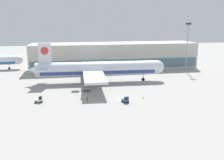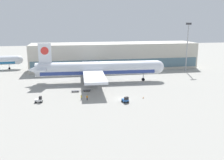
# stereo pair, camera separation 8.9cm
# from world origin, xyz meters

# --- Properties ---
(ground_plane) EXTENTS (400.00, 400.00, 0.00)m
(ground_plane) POSITION_xyz_m (0.00, 0.00, 0.00)
(ground_plane) COLOR #9E9B93
(terminal_building) EXTENTS (90.00, 18.20, 14.00)m
(terminal_building) POSITION_xyz_m (8.29, 55.76, 6.99)
(terminal_building) COLOR #BCB7A8
(terminal_building) RESTS_ON ground_plane
(light_mast) EXTENTS (2.80, 0.50, 24.92)m
(light_mast) POSITION_xyz_m (43.10, 39.86, 14.32)
(light_mast) COLOR #9EA0A5
(light_mast) RESTS_ON ground_plane
(airplane_main) EXTENTS (58.10, 48.34, 17.00)m
(airplane_main) POSITION_xyz_m (-5.64, 24.68, 5.84)
(airplane_main) COLOR silver
(airplane_main) RESTS_ON ground_plane
(baggage_tug_foreground) EXTENTS (2.52, 1.74, 2.00)m
(baggage_tug_foreground) POSITION_xyz_m (-27.39, 0.97, 0.88)
(baggage_tug_foreground) COLOR silver
(baggage_tug_foreground) RESTS_ON ground_plane
(baggage_tug_mid) EXTENTS (2.33, 2.78, 2.00)m
(baggage_tug_mid) POSITION_xyz_m (0.15, -4.22, 0.88)
(baggage_tug_mid) COLOR #2D66B7
(baggage_tug_mid) RESTS_ON ground_plane
(baggage_dolly_lead) EXTENTS (3.75, 1.69, 0.48)m
(baggage_dolly_lead) POSITION_xyz_m (-15.31, 11.28, 0.39)
(baggage_dolly_lead) COLOR #56565B
(baggage_dolly_lead) RESTS_ON ground_plane
(baggage_dolly_second) EXTENTS (3.75, 1.69, 0.48)m
(baggage_dolly_second) POSITION_xyz_m (-11.00, 11.52, 0.39)
(baggage_dolly_second) COLOR #56565B
(baggage_dolly_second) RESTS_ON ground_plane
(ground_crew_near) EXTENTS (0.47, 0.39, 1.77)m
(ground_crew_near) POSITION_xyz_m (-11.86, 0.52, 1.04)
(ground_crew_near) COLOR black
(ground_crew_near) RESTS_ON ground_plane
(ground_crew_far) EXTENTS (0.30, 0.56, 1.70)m
(ground_crew_far) POSITION_xyz_m (-13.80, 1.12, 0.99)
(ground_crew_far) COLOR black
(ground_crew_far) RESTS_ON ground_plane
(traffic_cone_near) EXTENTS (0.40, 0.40, 0.71)m
(traffic_cone_near) POSITION_xyz_m (7.15, -0.99, 0.35)
(traffic_cone_near) COLOR black
(traffic_cone_near) RESTS_ON ground_plane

